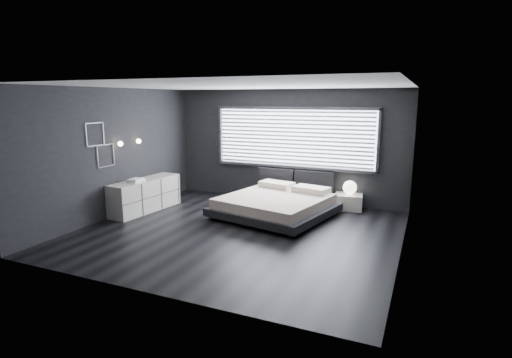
% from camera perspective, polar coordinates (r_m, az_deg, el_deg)
% --- Properties ---
extents(room, '(6.04, 6.00, 2.80)m').
position_cam_1_polar(room, '(7.57, -2.57, 2.54)').
color(room, black).
rests_on(room, ground).
extents(window, '(4.14, 0.09, 1.52)m').
position_cam_1_polar(window, '(9.95, 5.33, 5.85)').
color(window, white).
rests_on(window, ground).
extents(headboard, '(1.96, 0.16, 0.52)m').
position_cam_1_polar(headboard, '(10.03, 5.53, -0.12)').
color(headboard, black).
rests_on(headboard, ground).
extents(sconce_near, '(0.18, 0.11, 0.11)m').
position_cam_1_polar(sconce_near, '(9.21, -18.83, 4.79)').
color(sconce_near, silver).
rests_on(sconce_near, ground).
extents(sconce_far, '(0.18, 0.11, 0.11)m').
position_cam_1_polar(sconce_far, '(9.66, -16.44, 5.21)').
color(sconce_far, silver).
rests_on(sconce_far, ground).
extents(wall_art_upper, '(0.01, 0.48, 0.48)m').
position_cam_1_polar(wall_art_upper, '(8.82, -22.00, 5.94)').
color(wall_art_upper, '#47474C').
rests_on(wall_art_upper, ground).
extents(wall_art_lower, '(0.01, 0.48, 0.48)m').
position_cam_1_polar(wall_art_lower, '(9.05, -20.65, 3.15)').
color(wall_art_lower, '#47474C').
rests_on(wall_art_lower, ground).
extents(bed, '(2.69, 2.61, 0.59)m').
position_cam_1_polar(bed, '(8.86, 2.83, -3.60)').
color(bed, black).
rests_on(bed, ground).
extents(nightstand, '(0.70, 0.61, 0.36)m').
position_cam_1_polar(nightstand, '(9.66, 13.07, -3.18)').
color(nightstand, silver).
rests_on(nightstand, ground).
extents(orb_lamp, '(0.32, 0.32, 0.32)m').
position_cam_1_polar(orb_lamp, '(9.59, 13.25, -1.18)').
color(orb_lamp, white).
rests_on(orb_lamp, nightstand).
extents(dresser, '(0.69, 1.89, 0.74)m').
position_cam_1_polar(dresser, '(9.60, -15.51, -2.23)').
color(dresser, silver).
rests_on(dresser, ground).
extents(book_stack, '(0.28, 0.36, 0.07)m').
position_cam_1_polar(book_stack, '(9.31, -16.78, -0.17)').
color(book_stack, white).
rests_on(book_stack, dresser).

